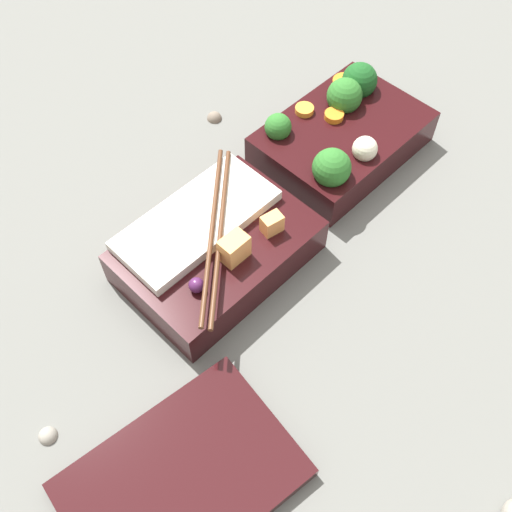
% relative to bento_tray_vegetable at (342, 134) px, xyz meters
% --- Properties ---
extents(ground_plane, '(3.00, 3.00, 0.00)m').
position_rel_bento_tray_vegetable_xyz_m(ground_plane, '(0.11, 0.02, -0.03)').
color(ground_plane, slate).
extents(bento_tray_vegetable, '(0.20, 0.14, 0.08)m').
position_rel_bento_tray_vegetable_xyz_m(bento_tray_vegetable, '(0.00, 0.00, 0.00)').
color(bento_tray_vegetable, black).
rests_on(bento_tray_vegetable, ground_plane).
extents(bento_tray_rice, '(0.20, 0.16, 0.07)m').
position_rel_bento_tray_vegetable_xyz_m(bento_tray_rice, '(0.22, 0.01, -0.00)').
color(bento_tray_rice, black).
rests_on(bento_tray_rice, ground_plane).
extents(bento_lid, '(0.21, 0.16, 0.02)m').
position_rel_bento_tray_vegetable_xyz_m(bento_lid, '(0.40, 0.16, -0.02)').
color(bento_lid, black).
rests_on(bento_lid, ground_plane).
extents(pebble_0, '(0.02, 0.02, 0.02)m').
position_rel_bento_tray_vegetable_xyz_m(pebble_0, '(0.07, -0.15, -0.02)').
color(pebble_0, '#7A6B5B').
rests_on(pebble_0, ground_plane).
extents(pebble_2, '(0.02, 0.02, 0.02)m').
position_rel_bento_tray_vegetable_xyz_m(pebble_2, '(0.46, 0.04, -0.02)').
color(pebble_2, gray).
rests_on(pebble_2, ground_plane).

